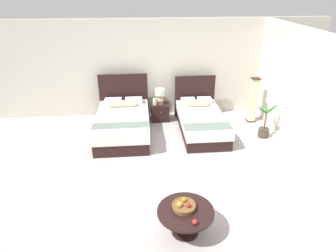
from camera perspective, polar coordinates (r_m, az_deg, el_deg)
ground_plane at (r=6.17m, az=0.18°, el=-8.67°), size 9.52×9.78×0.02m
wall_back at (r=8.45m, az=-1.83°, el=11.12°), size 9.52×0.12×2.68m
wall_side_right at (r=6.81m, az=25.59°, el=4.87°), size 0.12×5.38×2.68m
bed_near_window at (r=7.56m, az=-8.69°, el=0.67°), size 1.34×2.23×1.28m
bed_near_corner at (r=7.70m, az=6.36°, el=1.08°), size 1.13×2.21×1.18m
nightstand at (r=8.26m, az=-1.53°, el=2.72°), size 0.49×0.41×0.49m
table_lamp at (r=8.10m, az=-1.58°, el=5.96°), size 0.27×0.27×0.43m
vase at (r=8.09m, az=-2.58°, el=4.76°), size 0.11×0.11×0.18m
coffee_table at (r=4.66m, az=3.42°, el=-16.86°), size 0.86×0.86×0.43m
fruit_bowl at (r=4.60m, az=3.06°, el=-15.17°), size 0.37×0.37×0.14m
loose_apple at (r=4.38m, az=5.21°, el=-18.01°), size 0.08×0.08×0.08m
floor_lamp_corner at (r=8.39m, az=16.13°, el=4.82°), size 0.22×0.22×1.24m
potted_palm at (r=7.72m, az=18.13°, el=-0.23°), size 0.51×0.45×0.90m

